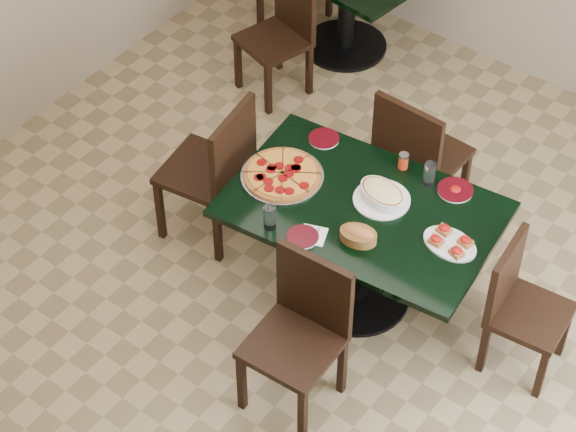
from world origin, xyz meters
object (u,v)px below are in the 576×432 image
Objects in this scene: chair_left at (217,166)px; chair_near at (302,325)px; main_table at (361,230)px; lasagna_casserole at (382,194)px; chair_far at (416,153)px; pepperoni_pizza at (282,174)px; bruschetta_platter at (450,242)px; chair_right at (519,301)px; back_chair_near at (283,28)px; bread_basket at (358,235)px.

chair_near is at bearing 50.87° from chair_left.
main_table is 0.26m from lasagna_casserole.
chair_far reaches higher than pepperoni_pizza.
lasagna_casserole is at bearing 177.52° from bruschetta_platter.
pepperoni_pizza is (-1.41, -0.23, 0.30)m from chair_right.
back_chair_near is at bearing 126.22° from chair_near.
back_chair_near reaches higher than main_table.
chair_left is 3.08× the size of bruschetta_platter.
bread_basket is at bearing 87.47° from chair_near.
lasagna_casserole is at bearing 91.70° from chair_near.
chair_near is at bearing -72.93° from lasagna_casserole.
chair_near is 0.56m from bread_basket.
bread_basket is (1.65, -1.51, 0.29)m from back_chair_near.
pepperoni_pizza is 0.57m from lasagna_casserole.
chair_far is 0.68m from lasagna_casserole.
pepperoni_pizza is 1.44× the size of bruschetta_platter.
chair_far is at bearing 91.52° from main_table.
chair_left is at bearing 178.02° from main_table.
chair_far is at bearing 123.65° from chair_left.
back_chair_near is at bearing -166.84° from chair_left.
bruschetta_platter is (0.52, 0.04, 0.21)m from main_table.
chair_near is 2.05× the size of pepperoni_pizza.
bread_basket is (1.09, -0.14, 0.23)m from chair_left.
pepperoni_pizza is (1.04, -1.37, 0.27)m from back_chair_near.
bread_basket is at bearing -142.36° from bruschetta_platter.
bread_basket is (0.07, -0.32, -0.01)m from lasagna_casserole.
lasagna_casserole is (1.58, -1.19, 0.30)m from back_chair_near.
chair_right reaches higher than bread_basket.
main_table is at bearing 8.87° from pepperoni_pizza.
chair_near is 0.96× the size of chair_left.
chair_left reaches higher than chair_far.
chair_far is at bearing 64.14° from pepperoni_pizza.
bruschetta_platter is (-0.40, -0.11, 0.30)m from chair_right.
chair_right is 1.91m from chair_left.
chair_far is 3.05× the size of bruschetta_platter.
bruschetta_platter is (1.49, 0.12, 0.21)m from chair_left.
bread_basket is at bearing 104.92° from chair_far.
chair_far is 0.99m from bread_basket.
chair_far reaches higher than chair_right.
bread_basket reaches higher than bruschetta_platter.
bruschetta_platter is (2.05, -1.24, 0.28)m from back_chair_near.
chair_right is 0.51m from bruschetta_platter.
pepperoni_pizza is 0.63m from bread_basket.
chair_near reaches higher than chair_right.
back_chair_near is (-1.65, 2.01, -0.04)m from chair_near.
chair_right reaches higher than lasagna_casserole.
chair_far is 0.99× the size of chair_left.
chair_left is (-0.97, -0.08, -0.01)m from main_table.
bread_basket is 0.48m from bruschetta_platter.
bread_basket is (0.12, -0.22, 0.22)m from main_table.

